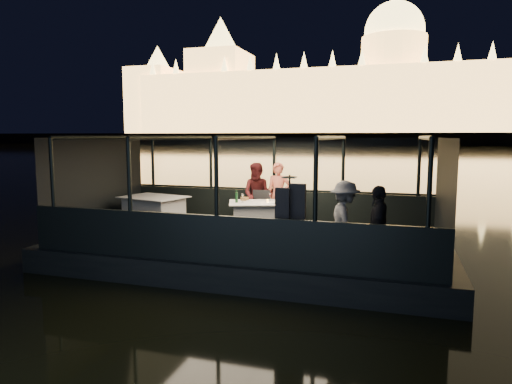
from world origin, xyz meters
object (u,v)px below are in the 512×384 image
(chair_port_right, at_px, (285,211))
(person_man_maroon, at_px, (258,198))
(coat_stand, at_px, (289,216))
(dining_table_central, at_px, (260,218))
(wine_bottle, at_px, (237,196))
(dining_table_aft, at_px, (154,213))
(passenger_stripe, at_px, (345,216))
(chair_port_left, at_px, (259,212))
(person_woman_coral, at_px, (278,199))
(passenger_dark, at_px, (378,222))

(chair_port_right, bearing_deg, person_man_maroon, -173.67)
(coat_stand, bearing_deg, dining_table_central, 117.90)
(person_man_maroon, distance_m, wine_bottle, 1.04)
(dining_table_aft, xyz_separation_m, passenger_stripe, (4.96, -1.66, 0.47))
(chair_port_right, height_order, person_man_maroon, person_man_maroon)
(passenger_stripe, bearing_deg, chair_port_left, 22.84)
(chair_port_right, distance_m, passenger_stripe, 3.18)
(chair_port_right, relative_size, person_woman_coral, 0.54)
(dining_table_central, bearing_deg, chair_port_left, 107.82)
(person_woman_coral, distance_m, person_man_maroon, 0.55)
(passenger_dark, height_order, wine_bottle, passenger_dark)
(passenger_stripe, bearing_deg, person_woman_coral, 13.72)
(dining_table_central, xyz_separation_m, chair_port_right, (0.46, 0.73, 0.06))
(chair_port_left, bearing_deg, person_man_maroon, 107.91)
(chair_port_left, distance_m, coat_stand, 3.28)
(chair_port_left, relative_size, person_man_maroon, 0.58)
(dining_table_aft, distance_m, passenger_stripe, 5.25)
(dining_table_central, distance_m, wine_bottle, 0.77)
(person_man_maroon, relative_size, wine_bottle, 5.47)
(chair_port_left, xyz_separation_m, chair_port_right, (0.60, 0.28, 0.00))
(passenger_stripe, bearing_deg, coat_stand, 99.36)
(dining_table_central, height_order, coat_stand, coat_stand)
(coat_stand, height_order, person_man_maroon, coat_stand)
(chair_port_left, xyz_separation_m, person_woman_coral, (0.41, 0.34, 0.30))
(chair_port_right, xyz_separation_m, person_woman_coral, (-0.20, 0.05, 0.30))
(dining_table_aft, distance_m, coat_stand, 4.64)
(dining_table_aft, xyz_separation_m, person_man_maroon, (2.45, 0.99, 0.36))
(chair_port_left, height_order, person_man_maroon, person_man_maroon)
(person_woman_coral, relative_size, passenger_stripe, 1.10)
(dining_table_central, height_order, person_woman_coral, person_woman_coral)
(passenger_stripe, height_order, passenger_dark, passenger_stripe)
(chair_port_right, xyz_separation_m, person_man_maroon, (-0.74, 0.04, 0.30))
(chair_port_left, height_order, wine_bottle, wine_bottle)
(person_man_maroon, relative_size, passenger_stripe, 1.09)
(chair_port_left, relative_size, wine_bottle, 3.18)
(wine_bottle, bearing_deg, person_woman_coral, 52.93)
(chair_port_right, xyz_separation_m, coat_stand, (0.84, -3.19, 0.45))
(coat_stand, bearing_deg, dining_table_aft, 150.96)
(chair_port_left, distance_m, passenger_dark, 4.09)
(wine_bottle, bearing_deg, dining_table_aft, 179.72)
(dining_table_central, bearing_deg, person_woman_coral, 71.61)
(passenger_stripe, relative_size, passenger_dark, 1.01)
(dining_table_aft, distance_m, person_man_maroon, 2.66)
(dining_table_central, distance_m, coat_stand, 2.83)
(person_man_maroon, distance_m, passenger_dark, 4.40)
(dining_table_central, relative_size, chair_port_left, 1.50)
(coat_stand, distance_m, wine_bottle, 2.87)
(dining_table_central, xyz_separation_m, person_woman_coral, (0.26, 0.79, 0.36))
(person_woman_coral, xyz_separation_m, wine_bottle, (-0.77, -1.01, 0.17))
(dining_table_aft, relative_size, person_man_maroon, 0.93)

